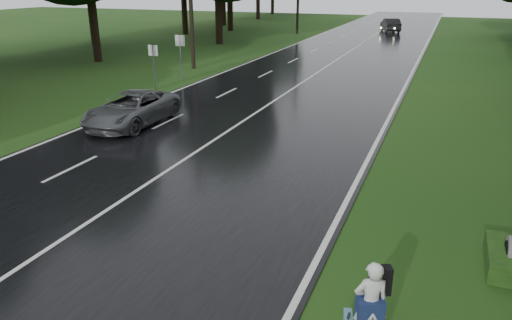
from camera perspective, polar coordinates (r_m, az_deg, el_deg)
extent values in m
plane|color=#224514|center=(13.51, -17.01, -5.73)|extent=(160.00, 160.00, 0.00)
cube|color=black|center=(30.91, 6.43, 9.65)|extent=(12.00, 140.00, 0.04)
cube|color=silver|center=(30.90, 6.43, 9.69)|extent=(0.12, 140.00, 0.01)
imported|color=#4F5155|center=(20.95, -14.45, 5.89)|extent=(2.33, 4.90, 1.35)
imported|color=black|center=(60.91, 15.58, 15.10)|extent=(2.98, 4.90, 1.53)
imported|color=silver|center=(8.47, 13.36, -16.20)|extent=(0.68, 0.58, 1.57)
cube|color=black|center=(8.43, 14.43, -13.59)|extent=(0.40, 0.32, 0.50)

